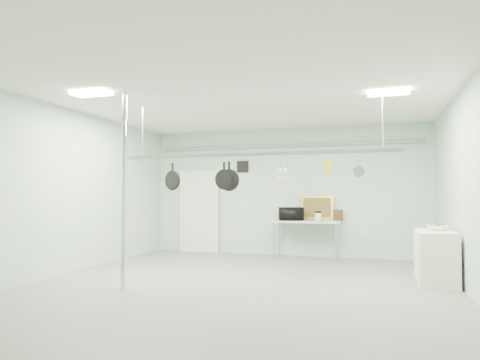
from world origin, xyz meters
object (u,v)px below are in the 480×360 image
(chrome_pole, at_px, (124,190))
(side_cabinet, at_px, (435,257))
(prep_table, at_px, (306,223))
(coffee_canister, at_px, (318,217))
(microwave, at_px, (291,214))
(fruit_bowl, at_px, (438,228))
(skillet_left, at_px, (172,177))
(pot_rack, at_px, (252,153))
(skillet_mid, at_px, (224,175))
(skillet_right, at_px, (229,176))

(chrome_pole, relative_size, side_cabinet, 2.67)
(prep_table, xyz_separation_m, coffee_canister, (0.30, -0.15, 0.17))
(microwave, bearing_deg, side_cabinet, 124.40)
(microwave, relative_size, coffee_canister, 2.94)
(prep_table, relative_size, microwave, 2.86)
(side_cabinet, bearing_deg, prep_table, 139.21)
(fruit_bowl, xyz_separation_m, skillet_left, (-4.49, -1.20, 0.90))
(pot_rack, distance_m, skillet_mid, 0.63)
(skillet_right, bearing_deg, skillet_left, -175.24)
(fruit_bowl, relative_size, skillet_left, 0.73)
(skillet_mid, bearing_deg, skillet_left, -171.99)
(pot_rack, bearing_deg, fruit_bowl, 21.76)
(pot_rack, relative_size, coffee_canister, 25.22)
(coffee_canister, bearing_deg, fruit_bowl, -40.29)
(pot_rack, distance_m, skillet_right, 0.57)
(prep_table, height_order, fruit_bowl, fruit_bowl)
(side_cabinet, bearing_deg, microwave, 144.07)
(fruit_bowl, bearing_deg, coffee_canister, 139.71)
(skillet_mid, bearing_deg, prep_table, 82.70)
(skillet_left, bearing_deg, chrome_pole, -95.38)
(microwave, relative_size, skillet_right, 1.10)
(coffee_canister, distance_m, skillet_left, 3.93)
(skillet_left, xyz_separation_m, skillet_right, (1.07, 0.00, -0.01))
(side_cabinet, height_order, pot_rack, pot_rack)
(prep_table, height_order, side_cabinet, prep_table)
(microwave, bearing_deg, coffee_canister, 156.47)
(chrome_pole, relative_size, fruit_bowl, 8.99)
(chrome_pole, height_order, microwave, chrome_pole)
(coffee_canister, bearing_deg, skillet_left, -124.74)
(microwave, bearing_deg, prep_table, 177.05)
(prep_table, distance_m, side_cabinet, 3.39)
(fruit_bowl, distance_m, skillet_left, 4.73)
(prep_table, relative_size, skillet_mid, 3.38)
(pot_rack, height_order, skillet_mid, pot_rack)
(fruit_bowl, bearing_deg, microwave, 145.90)
(chrome_pole, relative_size, skillet_left, 6.53)
(microwave, bearing_deg, pot_rack, 69.32)
(side_cabinet, distance_m, skillet_left, 4.78)
(chrome_pole, height_order, fruit_bowl, chrome_pole)
(skillet_left, distance_m, skillet_right, 1.07)
(chrome_pole, xyz_separation_m, fruit_bowl, (4.91, 2.10, -0.66))
(chrome_pole, relative_size, microwave, 5.73)
(skillet_right, bearing_deg, fruit_bowl, 24.10)
(coffee_canister, bearing_deg, microwave, 176.14)
(chrome_pole, distance_m, skillet_left, 1.02)
(skillet_left, bearing_deg, fruit_bowl, 34.35)
(chrome_pole, bearing_deg, skillet_mid, 32.80)
(coffee_canister, relative_size, skillet_left, 0.39)
(microwave, bearing_deg, skillet_mid, 60.40)
(fruit_bowl, bearing_deg, skillet_mid, -161.13)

